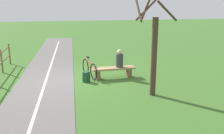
# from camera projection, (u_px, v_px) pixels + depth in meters

# --- Properties ---
(ground_plane) EXTENTS (80.00, 80.00, 0.00)m
(ground_plane) POSITION_uv_depth(u_px,v_px,m) (70.00, 80.00, 10.68)
(ground_plane) COLOR #3D6B28
(paved_path) EXTENTS (4.62, 36.08, 0.02)m
(paved_path) POSITION_uv_depth(u_px,v_px,m) (31.00, 126.00, 6.62)
(paved_path) COLOR #66605E
(paved_path) RESTS_ON ground_plane
(path_centre_line) EXTENTS (2.10, 31.94, 0.00)m
(path_centre_line) POSITION_uv_depth(u_px,v_px,m) (31.00, 126.00, 6.62)
(path_centre_line) COLOR silver
(path_centre_line) RESTS_ON paved_path
(bench) EXTENTS (1.93, 0.55, 0.49)m
(bench) POSITION_uv_depth(u_px,v_px,m) (113.00, 71.00, 10.89)
(bench) COLOR #A88456
(bench) RESTS_ON ground_plane
(person_seated) EXTENTS (0.33, 0.33, 0.80)m
(person_seated) POSITION_uv_depth(u_px,v_px,m) (120.00, 59.00, 10.84)
(person_seated) COLOR #38383D
(person_seated) RESTS_ON bench
(bicycle) EXTENTS (0.44, 1.73, 0.92)m
(bicycle) POSITION_uv_depth(u_px,v_px,m) (89.00, 69.00, 11.04)
(bicycle) COLOR black
(bicycle) RESTS_ON ground_plane
(backpack) EXTENTS (0.33, 0.33, 0.44)m
(backpack) POSITION_uv_depth(u_px,v_px,m) (86.00, 77.00, 10.38)
(backpack) COLOR #1E4C2D
(backpack) RESTS_ON ground_plane
(tree_mid_field) EXTENTS (1.41, 1.40, 3.83)m
(tree_mid_field) POSITION_uv_depth(u_px,v_px,m) (153.00, 49.00, 8.54)
(tree_mid_field) COLOR #473323
(tree_mid_field) RESTS_ON ground_plane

